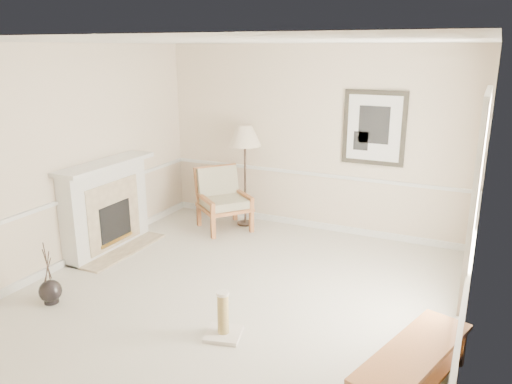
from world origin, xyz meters
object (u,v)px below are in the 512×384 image
at_px(floor_vase, 50,292).
at_px(armchair, 222,196).
at_px(scratching_post, 223,322).
at_px(floor_lamp, 245,139).
at_px(bench, 413,364).

relative_size(floor_vase, armchair, 0.70).
xyz_separation_m(floor_vase, scratching_post, (2.14, 0.24, 0.02)).
height_order(floor_lamp, scratching_post, floor_lamp).
bearing_deg(scratching_post, floor_lamp, 112.75).
height_order(armchair, bench, armchair).
bearing_deg(bench, armchair, 139.95).
distance_m(floor_lamp, scratching_post, 3.61).
bearing_deg(bench, floor_vase, -177.51).
distance_m(floor_vase, floor_lamp, 3.70).
xyz_separation_m(floor_lamp, scratching_post, (1.31, -3.11, -1.29)).
distance_m(armchair, floor_lamp, 1.00).
bearing_deg(scratching_post, bench, -2.15).
height_order(floor_vase, scratching_post, floor_vase).
distance_m(floor_vase, scratching_post, 2.15).
bearing_deg(armchair, scratching_post, -111.83).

